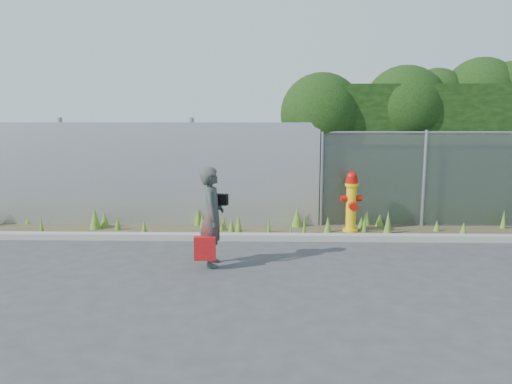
{
  "coord_description": "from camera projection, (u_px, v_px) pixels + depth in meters",
  "views": [
    {
      "loc": [
        -0.11,
        -7.45,
        2.48
      ],
      "look_at": [
        -0.3,
        1.4,
        1.0
      ],
      "focal_mm": 35.0,
      "sensor_mm": 36.0,
      "label": 1
    }
  ],
  "objects": [
    {
      "name": "chainlink_fence",
      "position": [
        474.0,
        179.0,
        10.45
      ],
      "size": [
        6.5,
        0.07,
        2.05
      ],
      "color": "gray",
      "rests_on": "ground"
    },
    {
      "name": "red_tote_bag",
      "position": [
        205.0,
        248.0,
        7.7
      ],
      "size": [
        0.33,
        0.12,
        0.44
      ],
      "rotation": [
        0.0,
        0.0,
        0.08
      ],
      "color": "#A2091D"
    },
    {
      "name": "corrugated_fence",
      "position": [
        119.0,
        174.0,
        10.61
      ],
      "size": [
        8.5,
        0.21,
        2.3
      ],
      "color": "#A2A4A9",
      "rests_on": "ground"
    },
    {
      "name": "black_shoulder_bag",
      "position": [
        220.0,
        199.0,
        7.97
      ],
      "size": [
        0.24,
        0.1,
        0.18
      ],
      "rotation": [
        0.0,
        0.0,
        -0.27
      ],
      "color": "black"
    },
    {
      "name": "hedge",
      "position": [
        464.0,
        130.0,
        11.24
      ],
      "size": [
        8.01,
        2.03,
        3.62
      ],
      "color": "black",
      "rests_on": "ground"
    },
    {
      "name": "ground",
      "position": [
        273.0,
        270.0,
        7.75
      ],
      "size": [
        80.0,
        80.0,
        0.0
      ],
      "primitive_type": "plane",
      "color": "#39393B",
      "rests_on": "ground"
    },
    {
      "name": "fire_hydrant",
      "position": [
        351.0,
        202.0,
        10.05
      ],
      "size": [
        0.43,
        0.38,
        1.27
      ],
      "rotation": [
        0.0,
        0.0,
        0.09
      ],
      "color": "yellow",
      "rests_on": "ground"
    },
    {
      "name": "curb",
      "position": [
        272.0,
        237.0,
        9.52
      ],
      "size": [
        16.0,
        0.22,
        0.12
      ],
      "primitive_type": "cube",
      "color": "gray",
      "rests_on": "ground"
    },
    {
      "name": "woman",
      "position": [
        212.0,
        217.0,
        7.9
      ],
      "size": [
        0.41,
        0.6,
        1.58
      ],
      "primitive_type": "imported",
      "rotation": [
        0.0,
        0.0,
        1.62
      ],
      "color": "#0E5D53",
      "rests_on": "ground"
    },
    {
      "name": "weed_strip",
      "position": [
        247.0,
        225.0,
        10.22
      ],
      "size": [
        16.0,
        1.31,
        0.48
      ],
      "color": "#453C27",
      "rests_on": "ground"
    }
  ]
}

